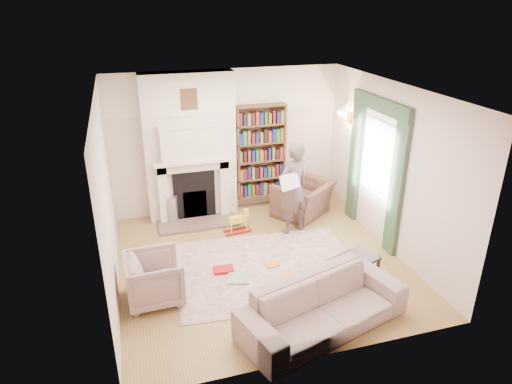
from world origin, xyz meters
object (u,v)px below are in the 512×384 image
object	(u,v)px
bookcase	(260,152)
rocking_horse	(237,222)
sofa	(323,306)
man_reading	(293,189)
armchair_left	(155,278)
paraffin_heater	(172,210)
coffee_table	(353,271)
armchair_reading	(303,199)

from	to	relation	value
bookcase	rocking_horse	xyz separation A→B (m)	(-0.75, -1.02, -0.96)
sofa	man_reading	xyz separation A→B (m)	(0.57, 2.62, 0.53)
armchair_left	sofa	xyz separation A→B (m)	(2.04, -1.23, -0.03)
man_reading	paraffin_heater	size ratio (longest dim) A/B	3.12
bookcase	coffee_table	size ratio (longest dim) A/B	2.64
man_reading	armchair_left	bearing A→B (deg)	7.68
armchair_reading	sofa	size ratio (longest dim) A/B	0.46
coffee_table	rocking_horse	xyz separation A→B (m)	(-1.26, 2.09, -0.01)
sofa	paraffin_heater	world-z (taller)	sofa
coffee_table	armchair_reading	bearing A→B (deg)	65.56
armchair_reading	coffee_table	size ratio (longest dim) A/B	1.51
paraffin_heater	man_reading	bearing A→B (deg)	-25.34
bookcase	paraffin_heater	size ratio (longest dim) A/B	3.36
armchair_reading	armchair_left	world-z (taller)	armchair_left
armchair_reading	sofa	xyz separation A→B (m)	(-1.02, -3.22, -0.01)
man_reading	paraffin_heater	world-z (taller)	man_reading
armchair_left	rocking_horse	world-z (taller)	armchair_left
man_reading	rocking_horse	world-z (taller)	man_reading
sofa	rocking_horse	distance (m)	2.89
armchair_reading	rocking_horse	bearing A→B (deg)	-21.82
bookcase	armchair_left	world-z (taller)	bookcase
bookcase	sofa	world-z (taller)	bookcase
armchair_reading	coffee_table	distance (m)	2.46
sofa	armchair_left	bearing A→B (deg)	132.09
sofa	paraffin_heater	bearing A→B (deg)	95.99
bookcase	man_reading	xyz separation A→B (m)	(0.23, -1.26, -0.32)
bookcase	sofa	bearing A→B (deg)	-95.00
man_reading	bookcase	bearing A→B (deg)	-100.05
coffee_table	paraffin_heater	xyz separation A→B (m)	(-2.36, 2.84, 0.05)
coffee_table	rocking_horse	size ratio (longest dim) A/B	1.40
man_reading	armchair_reading	bearing A→B (deg)	-147.25
armchair_left	man_reading	bearing A→B (deg)	-64.13
bookcase	armchair_left	size ratio (longest dim) A/B	2.36
bookcase	paraffin_heater	world-z (taller)	bookcase
armchair_reading	paraffin_heater	size ratio (longest dim) A/B	1.92
bookcase	armchair_reading	xyz separation A→B (m)	(0.68, -0.66, -0.83)
sofa	paraffin_heater	distance (m)	3.91
armchair_left	rocking_horse	distance (m)	2.31
bookcase	man_reading	distance (m)	1.32
coffee_table	paraffin_heater	distance (m)	3.69
armchair_reading	paraffin_heater	bearing A→B (deg)	-44.60
armchair_left	paraffin_heater	distance (m)	2.44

